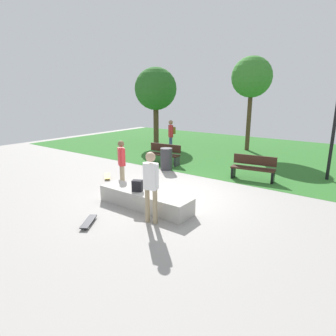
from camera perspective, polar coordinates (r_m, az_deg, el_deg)
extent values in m
plane|color=#9E9993|center=(9.35, 1.33, -5.32)|extent=(28.00, 28.00, 0.00)
cube|color=#2D6B28|center=(16.48, 17.95, 2.72)|extent=(26.60, 11.67, 0.01)
cube|color=#A8A59E|center=(8.31, -4.61, -6.23)|extent=(2.92, 0.75, 0.47)
cube|color=black|center=(8.24, -6.10, -3.50)|extent=(0.34, 0.30, 0.32)
cylinder|color=tan|center=(7.23, -2.56, -7.68)|extent=(0.12, 0.12, 0.89)
cylinder|color=tan|center=(7.33, -4.09, -7.39)|extent=(0.12, 0.12, 0.89)
cube|color=white|center=(7.02, -3.43, -1.66)|extent=(0.35, 0.26, 0.67)
cylinder|color=white|center=(6.94, -2.20, -1.62)|extent=(0.09, 0.09, 0.61)
cylinder|color=white|center=(7.10, -4.63, -1.28)|extent=(0.09, 0.09, 0.61)
sphere|color=tan|center=(6.91, -3.49, 2.19)|extent=(0.24, 0.24, 0.24)
cylinder|color=tan|center=(10.15, -9.15, -1.52)|extent=(0.12, 0.12, 0.80)
cylinder|color=tan|center=(9.95, -8.91, -1.85)|extent=(0.12, 0.12, 0.80)
cube|color=red|center=(9.88, -9.19, 2.22)|extent=(0.38, 0.34, 0.60)
cylinder|color=red|center=(10.04, -9.38, 2.55)|extent=(0.09, 0.09, 0.55)
cylinder|color=red|center=(9.71, -9.01, 2.16)|extent=(0.09, 0.09, 0.55)
sphere|color=brown|center=(9.80, -9.30, 4.73)|extent=(0.22, 0.22, 0.22)
cube|color=black|center=(7.61, -15.43, -10.14)|extent=(0.61, 0.78, 0.02)
cylinder|color=silver|center=(7.89, -15.33, -9.53)|extent=(0.06, 0.06, 0.06)
cylinder|color=silver|center=(7.84, -14.21, -9.61)|extent=(0.06, 0.06, 0.06)
cylinder|color=silver|center=(7.41, -16.69, -11.26)|extent=(0.06, 0.06, 0.06)
cylinder|color=silver|center=(7.36, -15.50, -11.35)|extent=(0.06, 0.06, 0.06)
cube|color=gold|center=(11.42, -11.91, -1.58)|extent=(0.73, 0.68, 0.02)
cylinder|color=silver|center=(11.70, -12.30, -1.42)|extent=(0.06, 0.06, 0.06)
cylinder|color=silver|center=(11.70, -11.52, -1.38)|extent=(0.06, 0.06, 0.06)
cylinder|color=silver|center=(11.17, -12.31, -2.19)|extent=(0.06, 0.06, 0.06)
cylinder|color=silver|center=(11.16, -11.49, -2.15)|extent=(0.06, 0.06, 0.06)
cube|color=#331E14|center=(13.29, -0.99, 2.69)|extent=(1.63, 0.59, 0.06)
cube|color=#331E14|center=(13.42, -0.50, 4.03)|extent=(1.60, 0.21, 0.36)
cube|color=#2D2D33|center=(12.98, 1.77, 1.38)|extent=(0.12, 0.40, 0.45)
cube|color=#2D2D33|center=(13.74, -3.59, 2.09)|extent=(0.12, 0.40, 0.45)
cube|color=#331E14|center=(11.25, 16.44, -0.10)|extent=(1.64, 0.65, 0.06)
cube|color=#331E14|center=(11.40, 16.79, 1.51)|extent=(1.59, 0.27, 0.36)
cube|color=black|center=(11.19, 20.03, -1.67)|extent=(0.13, 0.40, 0.45)
cube|color=black|center=(11.48, 12.79, -0.74)|extent=(0.13, 0.40, 0.45)
cylinder|color=#4C3823|center=(18.94, -2.38, 8.94)|extent=(0.34, 0.34, 2.67)
sphere|color=#286623|center=(18.85, -2.45, 15.40)|extent=(2.65, 2.65, 2.65)
cylinder|color=#4C3823|center=(17.13, 15.68, 9.04)|extent=(0.24, 0.24, 3.39)
sphere|color=#387F2D|center=(17.09, 16.24, 16.92)|extent=(2.20, 2.20, 2.20)
cylinder|color=black|center=(12.21, 29.95, 6.39)|extent=(0.12, 0.12, 3.71)
cylinder|color=#333338|center=(12.30, -0.33, 1.80)|extent=(0.51, 0.51, 0.93)
cylinder|color=#3F5184|center=(15.76, 0.63, 4.51)|extent=(0.12, 0.12, 0.87)
cylinder|color=#3F5184|center=(15.97, 0.45, 4.64)|extent=(0.12, 0.12, 0.87)
cube|color=red|center=(15.75, 0.55, 7.31)|extent=(0.37, 0.36, 0.65)
cylinder|color=red|center=(15.58, 0.69, 7.32)|extent=(0.09, 0.09, 0.60)
cylinder|color=red|center=(15.91, 0.40, 7.47)|extent=(0.09, 0.09, 0.60)
sphere|color=#9E7556|center=(15.69, 0.55, 9.02)|extent=(0.24, 0.24, 0.24)
cube|color=olive|center=(15.78, 1.12, 7.44)|extent=(0.30, 0.29, 0.36)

